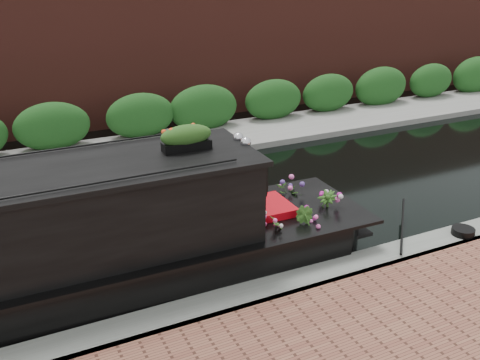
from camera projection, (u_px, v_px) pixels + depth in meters
name	position (u px, v px, depth m)	size (l,w,h in m)	color
ground	(209.00, 211.00, 11.00)	(80.00, 80.00, 0.00)	black
near_bank_coping	(292.00, 295.00, 8.26)	(40.00, 0.60, 0.50)	slate
far_bank_path	(149.00, 151.00, 14.49)	(40.00, 2.40, 0.34)	gray
far_hedge	(139.00, 142.00, 15.24)	(40.00, 1.10, 2.80)	#1C4C1A
far_brick_wall	(121.00, 123.00, 16.99)	(40.00, 1.00, 8.00)	#57241D
rope_fender	(345.00, 223.00, 10.15)	(0.31, 0.31, 0.37)	olive
coiled_mooring_rope	(463.00, 231.00, 9.52)	(0.40, 0.40, 0.12)	black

